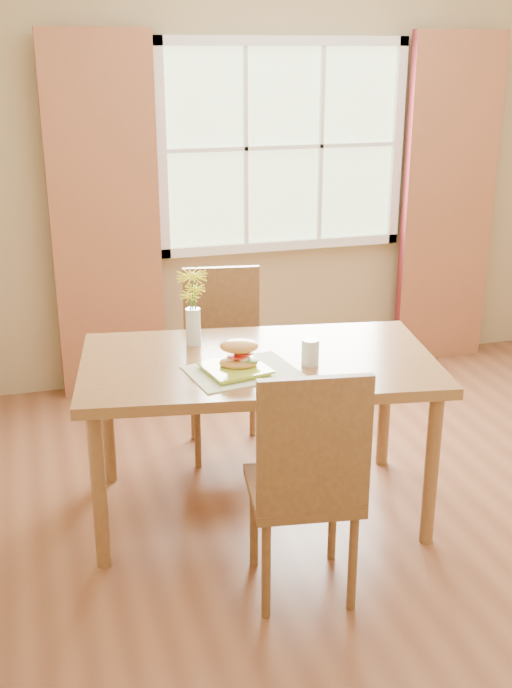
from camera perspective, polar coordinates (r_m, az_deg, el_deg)
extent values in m
cube|color=brown|center=(4.06, 10.03, -11.23)|extent=(4.20, 3.80, 0.02)
cube|color=tan|center=(5.29, 1.78, 12.21)|extent=(4.20, 0.02, 2.70)
cube|color=#B6D09D|center=(5.25, 1.90, 13.79)|extent=(1.50, 0.02, 1.20)
cube|color=white|center=(5.18, 2.10, 20.69)|extent=(1.62, 0.04, 0.06)
cube|color=white|center=(5.32, 1.93, 7.00)|extent=(1.62, 0.04, 0.06)
cube|color=white|center=(5.03, -6.71, 13.40)|extent=(0.06, 0.04, 1.32)
cube|color=white|center=(5.51, 9.98, 13.82)|extent=(0.06, 0.04, 1.32)
cube|color=white|center=(5.22, 1.99, 13.76)|extent=(1.50, 0.03, 0.02)
cube|color=maroon|center=(4.98, -10.62, 8.45)|extent=(0.65, 0.08, 2.20)
cube|color=maroon|center=(5.67, 13.46, 9.66)|extent=(0.65, 0.08, 2.20)
cube|color=brown|center=(3.62, 0.16, -1.43)|extent=(1.70, 1.13, 0.05)
cylinder|color=brown|center=(3.45, -11.06, -10.19)|extent=(0.06, 0.06, 0.72)
cylinder|color=brown|center=(3.62, 12.32, -8.69)|extent=(0.06, 0.06, 0.72)
cylinder|color=brown|center=(4.10, -10.50, -5.03)|extent=(0.06, 0.06, 0.72)
cylinder|color=brown|center=(4.25, 9.12, -4.01)|extent=(0.06, 0.06, 0.72)
cube|color=brown|center=(3.22, 3.31, -10.29)|extent=(0.47, 0.47, 0.04)
cube|color=brown|center=(2.92, 4.15, -7.26)|extent=(0.42, 0.09, 0.54)
cylinder|color=brown|center=(3.19, 0.72, -15.71)|extent=(0.04, 0.04, 0.43)
cylinder|color=brown|center=(3.25, 6.87, -15.11)|extent=(0.04, 0.04, 0.43)
cylinder|color=brown|center=(3.46, -0.15, -12.45)|extent=(0.04, 0.04, 0.43)
cylinder|color=brown|center=(3.52, 5.46, -11.97)|extent=(0.04, 0.04, 0.43)
cube|color=brown|center=(4.29, -2.17, -2.30)|extent=(0.47, 0.47, 0.04)
cube|color=brown|center=(4.37, -2.46, 2.09)|extent=(0.41, 0.09, 0.53)
cylinder|color=brown|center=(4.22, -4.17, -6.17)|extent=(0.04, 0.04, 0.42)
cylinder|color=brown|center=(4.25, 0.35, -5.91)|extent=(0.04, 0.04, 0.42)
cylinder|color=brown|center=(4.53, -4.45, -4.30)|extent=(0.04, 0.04, 0.42)
cylinder|color=brown|center=(4.55, -0.25, -4.08)|extent=(0.04, 0.04, 0.42)
cube|color=#E9EDC9|center=(3.47, -1.00, -1.95)|extent=(0.50, 0.40, 0.01)
cube|color=#9FBB2E|center=(3.46, -1.47, -1.86)|extent=(0.30, 0.30, 0.01)
ellipsoid|color=#ED9C50|center=(3.46, -1.26, -1.33)|extent=(0.19, 0.15, 0.05)
ellipsoid|color=#4C8C2D|center=(3.45, -0.42, -1.15)|extent=(0.09, 0.06, 0.01)
cylinder|color=red|center=(3.45, -1.35, -0.80)|extent=(0.09, 0.09, 0.01)
cylinder|color=red|center=(3.46, -0.88, -0.59)|extent=(0.08, 0.08, 0.01)
ellipsoid|color=#ED9C50|center=(3.44, -1.21, -0.15)|extent=(0.19, 0.15, 0.06)
cylinder|color=silver|center=(3.54, 3.86, -0.57)|extent=(0.08, 0.08, 0.12)
cylinder|color=silver|center=(3.54, 3.86, -0.72)|extent=(0.07, 0.07, 0.10)
cylinder|color=silver|center=(3.77, -4.47, 1.23)|extent=(0.07, 0.07, 0.18)
cylinder|color=silver|center=(3.79, -4.45, 0.60)|extent=(0.06, 0.06, 0.09)
cylinder|color=#3D7028|center=(3.75, -4.50, 2.36)|extent=(0.01, 0.01, 0.33)
cylinder|color=#3D7028|center=(3.75, -4.29, 1.92)|extent=(0.01, 0.01, 0.27)
cylinder|color=#3D7028|center=(3.77, -4.65, 1.69)|extent=(0.01, 0.01, 0.23)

